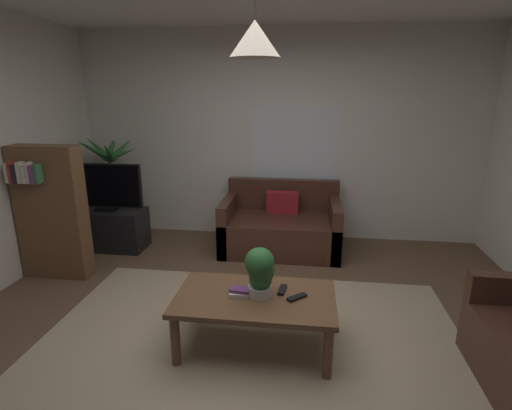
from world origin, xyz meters
TOP-DOWN VIEW (x-y plane):
  - floor at (0.00, 0.00)m, footprint 5.19×4.96m
  - rug at (0.00, -0.20)m, footprint 3.37×2.73m
  - wall_back at (0.00, 2.51)m, footprint 5.31×0.06m
  - window_pane at (0.22, 2.48)m, footprint 1.10×0.01m
  - couch_under_window at (0.09, 1.98)m, footprint 1.43×0.89m
  - coffee_table at (0.04, -0.04)m, footprint 1.20×0.69m
  - book_on_table_0 at (-0.08, -0.04)m, footprint 0.16×0.13m
  - book_on_table_1 at (-0.08, -0.04)m, footprint 0.16×0.10m
  - remote_on_table_0 at (0.24, 0.06)m, footprint 0.07×0.16m
  - remote_on_table_1 at (0.35, -0.04)m, footprint 0.15×0.14m
  - potted_plant_on_table at (0.08, -0.05)m, footprint 0.22×0.23m
  - tv_stand at (-2.04, 1.73)m, footprint 0.90×0.44m
  - tv at (-2.04, 1.71)m, footprint 0.95×0.16m
  - potted_palm_corner at (-2.20, 2.18)m, footprint 0.77×0.96m
  - bookshelf_corner at (-2.23, 0.93)m, footprint 0.70×0.31m
  - pendant_lamp at (0.04, -0.04)m, footprint 0.33×0.33m

SIDE VIEW (x-z plane):
  - floor at x=0.00m, z-range -0.02..0.00m
  - rug at x=0.00m, z-range 0.00..0.01m
  - tv_stand at x=-2.04m, z-range 0.00..0.50m
  - couch_under_window at x=0.09m, z-range -0.14..0.68m
  - coffee_table at x=0.04m, z-range 0.16..0.59m
  - remote_on_table_0 at x=0.24m, z-range 0.44..0.46m
  - remote_on_table_1 at x=0.35m, z-range 0.44..0.46m
  - book_on_table_0 at x=-0.08m, z-range 0.44..0.47m
  - book_on_table_1 at x=-0.08m, z-range 0.47..0.49m
  - potted_plant_on_table at x=0.08m, z-range 0.45..0.84m
  - potted_palm_corner at x=-2.20m, z-range -0.01..1.38m
  - bookshelf_corner at x=-2.23m, z-range 0.02..1.42m
  - tv at x=-2.04m, z-range 0.51..1.09m
  - window_pane at x=0.22m, z-range 0.74..1.73m
  - wall_back at x=0.00m, z-range 0.00..2.68m
  - pendant_lamp at x=0.04m, z-range 1.96..2.52m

